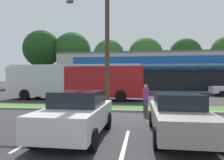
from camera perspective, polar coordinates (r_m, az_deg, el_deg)
grass_median at (r=14.31m, az=-10.36°, el=-7.34°), size 56.00×2.20×0.12m
curb_lip at (r=13.17m, az=-12.06°, el=-8.02°), size 56.00×0.24×0.12m
parking_stripe_2 at (r=8.44m, az=-17.04°, el=-13.30°), size 0.12×4.80×0.01m
parking_stripe_3 at (r=5.81m, az=2.96°, el=-19.72°), size 0.12×4.80×0.01m
storefront_building at (r=35.52m, az=9.15°, el=2.06°), size 26.72×13.48×5.93m
tree_far_left at (r=49.20m, az=-18.85°, el=8.18°), size 8.29×8.29×12.75m
tree_left at (r=47.74m, az=-10.97°, el=7.93°), size 8.35×8.35×12.35m
tree_mid_left at (r=42.62m, az=-0.92°, el=6.96°), size 6.35×6.35×9.98m
tree_mid at (r=42.18m, az=9.33°, el=6.81°), size 6.99×6.99×10.14m
tree_mid_right at (r=45.41m, az=19.73°, el=6.71°), size 6.58×6.58×10.23m
utility_pole at (r=14.34m, az=-1.91°, el=14.67°), size 3.03×2.40×10.34m
city_bus at (r=19.54m, az=-10.11°, el=-0.21°), size 12.68×2.76×3.25m
car_1 at (r=7.27m, az=-9.58°, el=-9.15°), size 1.93×4.16×1.56m
car_2 at (r=7.57m, az=17.87°, el=-9.03°), size 1.85×4.62×1.48m
pedestrian_by_pole at (r=11.91m, az=9.34°, el=-5.22°), size 0.33×0.33×1.64m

